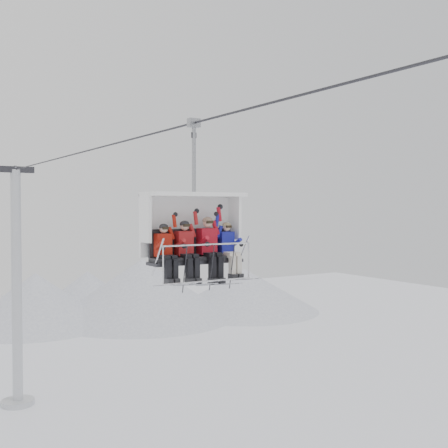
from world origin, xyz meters
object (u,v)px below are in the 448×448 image
chairlift_carrier (191,227)px  skier_center_left (186,249)px  lift_tower_right (17,303)px  skier_far_right (229,248)px  skier_center_right (209,246)px  skier_far_left (165,251)px

chairlift_carrier → skier_center_left: 0.68m
lift_tower_right → skier_far_right: size_ratio=7.99×
chairlift_carrier → skier_center_right: bearing=-42.1°
skier_far_left → skier_center_left: skier_center_left is taller
lift_tower_right → skier_center_left: (-0.32, -20.77, 4.43)m
lift_tower_right → chairlift_carrier: 21.05m
skier_center_left → lift_tower_right: bearing=89.1°
skier_center_right → lift_tower_right: bearing=90.9°
skier_center_right → skier_far_left: bearing=-179.1°
skier_far_right → chairlift_carrier: bearing=160.3°
chairlift_carrier → skier_far_right: chairlift_carrier is taller
lift_tower_right → skier_far_right: (0.90, -20.78, 4.40)m
skier_center_right → chairlift_carrier: bearing=137.9°
lift_tower_right → skier_far_left: size_ratio=7.99×
skier_center_left → skier_far_right: size_ratio=1.00×
skier_center_left → skier_center_right: skier_center_right is taller
lift_tower_right → skier_center_right: (0.34, -20.76, 4.46)m
skier_far_left → skier_far_right: skier_far_right is taller
skier_far_right → lift_tower_right: bearing=92.5°
skier_far_left → skier_center_left: (0.57, 0.01, 0.03)m
skier_far_left → skier_far_right: bearing=0.0°
skier_center_right → skier_far_right: size_ratio=1.03×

